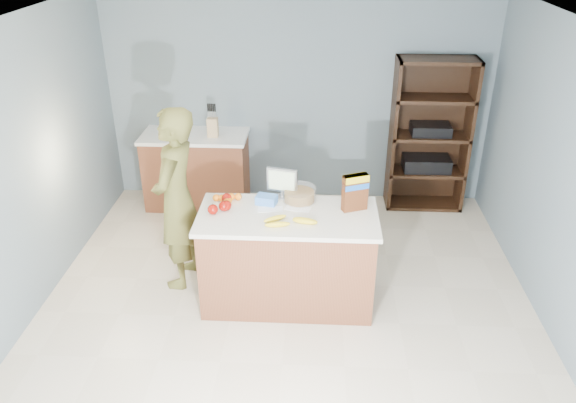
{
  "coord_description": "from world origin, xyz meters",
  "views": [
    {
      "loc": [
        0.23,
        -3.93,
        3.21
      ],
      "look_at": [
        0.0,
        0.35,
        1.0
      ],
      "focal_mm": 35.0,
      "sensor_mm": 36.0,
      "label": 1
    }
  ],
  "objects_px": {
    "counter_peninsula": "(288,262)",
    "tv": "(282,181)",
    "person": "(177,200)",
    "cereal_box": "(355,190)",
    "shelving_unit": "(429,137)"
  },
  "relations": [
    {
      "from": "counter_peninsula",
      "to": "tv",
      "type": "distance_m",
      "value": 0.73
    },
    {
      "from": "counter_peninsula",
      "to": "cereal_box",
      "type": "relative_size",
      "value": 4.72
    },
    {
      "from": "counter_peninsula",
      "to": "person",
      "type": "height_order",
      "value": "person"
    },
    {
      "from": "shelving_unit",
      "to": "tv",
      "type": "distance_m",
      "value": 2.37
    },
    {
      "from": "shelving_unit",
      "to": "person",
      "type": "xyz_separation_m",
      "value": [
        -2.58,
        -1.77,
        0.01
      ]
    },
    {
      "from": "shelving_unit",
      "to": "cereal_box",
      "type": "bearing_deg",
      "value": -116.85
    },
    {
      "from": "person",
      "to": "tv",
      "type": "height_order",
      "value": "person"
    },
    {
      "from": "counter_peninsula",
      "to": "shelving_unit",
      "type": "distance_m",
      "value": 2.61
    },
    {
      "from": "counter_peninsula",
      "to": "tv",
      "type": "height_order",
      "value": "tv"
    },
    {
      "from": "counter_peninsula",
      "to": "cereal_box",
      "type": "bearing_deg",
      "value": 12.03
    },
    {
      "from": "person",
      "to": "cereal_box",
      "type": "bearing_deg",
      "value": 91.98
    },
    {
      "from": "shelving_unit",
      "to": "tv",
      "type": "bearing_deg",
      "value": -133.24
    },
    {
      "from": "tv",
      "to": "person",
      "type": "bearing_deg",
      "value": -177.06
    },
    {
      "from": "counter_peninsula",
      "to": "cereal_box",
      "type": "xyz_separation_m",
      "value": [
        0.57,
        0.12,
        0.68
      ]
    },
    {
      "from": "person",
      "to": "cereal_box",
      "type": "height_order",
      "value": "person"
    }
  ]
}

